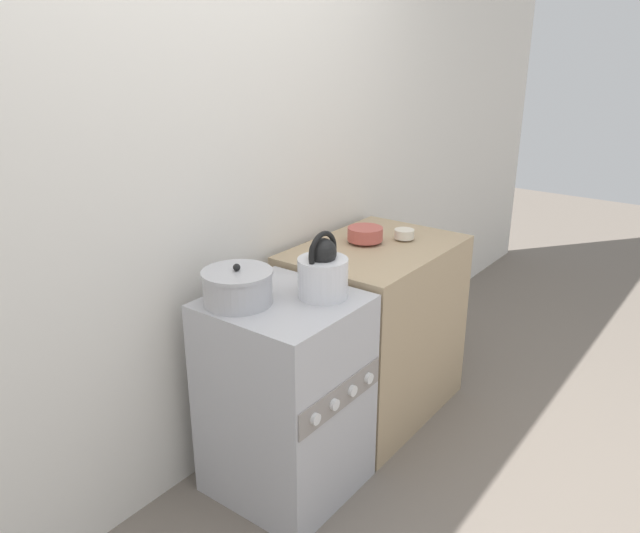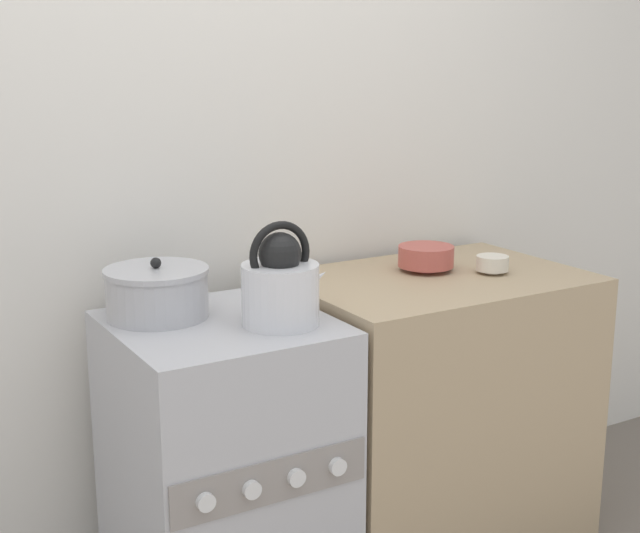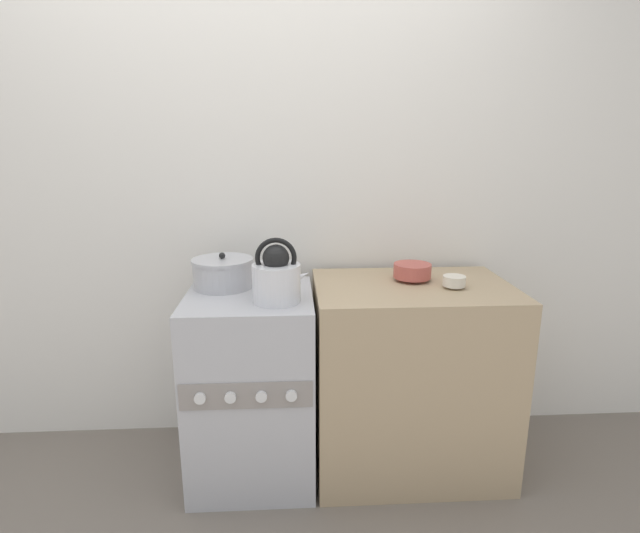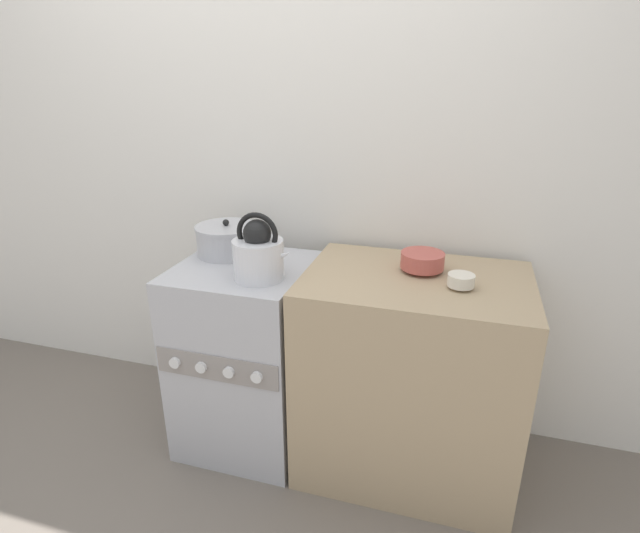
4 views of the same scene
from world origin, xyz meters
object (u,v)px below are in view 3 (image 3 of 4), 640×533
at_px(stove, 252,386).
at_px(small_ceramic_bowl, 454,281).
at_px(kettle, 277,277).
at_px(enamel_bowl, 412,271).
at_px(cooking_pot, 223,273).

distance_m(stove, small_ceramic_bowl, 0.99).
distance_m(kettle, small_ceramic_bowl, 0.75).
relative_size(stove, enamel_bowl, 5.06).
distance_m(enamel_bowl, small_ceramic_bowl, 0.20).
distance_m(stove, cooking_pot, 0.52).
bearing_deg(cooking_pot, small_ceramic_bowl, -8.58).
xyz_separation_m(kettle, enamel_bowl, (0.60, 0.20, -0.04)).
relative_size(stove, cooking_pot, 3.16).
height_order(kettle, enamel_bowl, kettle).
height_order(stove, cooking_pot, cooking_pot).
height_order(kettle, small_ceramic_bowl, kettle).
relative_size(kettle, cooking_pot, 0.98).
xyz_separation_m(stove, cooking_pot, (-0.12, 0.12, 0.49)).
relative_size(cooking_pot, small_ceramic_bowl, 2.80).
height_order(stove, kettle, kettle).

